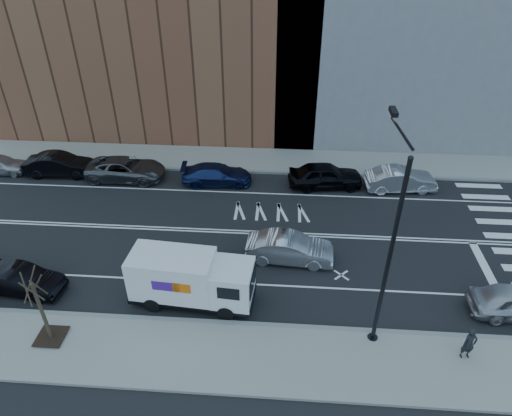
# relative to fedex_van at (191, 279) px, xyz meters

# --- Properties ---
(ground) EXTENTS (120.00, 120.00, 0.00)m
(ground) POSITION_rel_fedex_van_xyz_m (1.29, 5.60, -1.39)
(ground) COLOR black
(ground) RESTS_ON ground
(sidewalk_near) EXTENTS (44.00, 3.60, 0.15)m
(sidewalk_near) POSITION_rel_fedex_van_xyz_m (1.29, -3.20, -1.32)
(sidewalk_near) COLOR gray
(sidewalk_near) RESTS_ON ground
(sidewalk_far) EXTENTS (44.00, 3.60, 0.15)m
(sidewalk_far) POSITION_rel_fedex_van_xyz_m (1.29, 14.40, -1.32)
(sidewalk_far) COLOR gray
(sidewalk_far) RESTS_ON ground
(curb_near) EXTENTS (44.00, 0.25, 0.17)m
(curb_near) POSITION_rel_fedex_van_xyz_m (1.29, -1.40, -1.31)
(curb_near) COLOR gray
(curb_near) RESTS_ON ground
(curb_far) EXTENTS (44.00, 0.25, 0.17)m
(curb_far) POSITION_rel_fedex_van_xyz_m (1.29, 12.60, -1.31)
(curb_far) COLOR gray
(curb_far) RESTS_ON ground
(road_markings) EXTENTS (40.00, 8.60, 0.01)m
(road_markings) POSITION_rel_fedex_van_xyz_m (1.29, 5.60, -1.39)
(road_markings) COLOR white
(road_markings) RESTS_ON ground
(streetlight) EXTENTS (0.44, 4.02, 9.34)m
(streetlight) POSITION_rel_fedex_van_xyz_m (8.29, -1.31, 3.68)
(streetlight) COLOR black
(streetlight) RESTS_ON ground
(street_tree) EXTENTS (1.20, 1.20, 3.75)m
(street_tree) POSITION_rel_fedex_van_xyz_m (-5.71, -2.80, 0.06)
(street_tree) COLOR black
(street_tree) RESTS_ON ground
(fedex_van) EXTENTS (5.95, 2.44, 2.66)m
(fedex_van) POSITION_rel_fedex_van_xyz_m (0.00, 0.00, 0.00)
(fedex_van) COLOR black
(fedex_van) RESTS_ON ground
(far_parked_b) EXTENTS (4.76, 1.82, 1.55)m
(far_parked_b) POSITION_rel_fedex_van_xyz_m (-11.45, 11.39, -0.62)
(far_parked_b) COLOR black
(far_parked_b) RESTS_ON ground
(far_parked_c) EXTENTS (5.33, 2.48, 1.48)m
(far_parked_c) POSITION_rel_fedex_van_xyz_m (-6.71, 11.20, -0.66)
(far_parked_c) COLOR #4F5257
(far_parked_c) RESTS_ON ground
(far_parked_d) EXTENTS (4.80, 2.22, 1.36)m
(far_parked_d) POSITION_rel_fedex_van_xyz_m (-0.40, 11.01, -0.71)
(far_parked_d) COLOR navy
(far_parked_d) RESTS_ON ground
(far_parked_e) EXTENTS (5.08, 2.52, 1.66)m
(far_parked_e) POSITION_rel_fedex_van_xyz_m (6.89, 11.13, -0.56)
(far_parked_e) COLOR black
(far_parked_e) RESTS_ON ground
(far_parked_f) EXTENTS (4.78, 2.11, 1.53)m
(far_parked_f) POSITION_rel_fedex_van_xyz_m (11.79, 11.06, -0.63)
(far_parked_f) COLOR silver
(far_parked_f) RESTS_ON ground
(driving_sedan) EXTENTS (4.68, 1.88, 1.51)m
(driving_sedan) POSITION_rel_fedex_van_xyz_m (4.59, 3.35, -0.64)
(driving_sedan) COLOR #B3B3B8
(driving_sedan) RESTS_ON ground
(near_parked_rear_a) EXTENTS (4.29, 1.90, 1.37)m
(near_parked_rear_a) POSITION_rel_fedex_van_xyz_m (-8.41, 0.05, -0.71)
(near_parked_rear_a) COLOR black
(near_parked_rear_a) RESTS_ON ground
(pedestrian) EXTENTS (0.62, 0.45, 1.57)m
(pedestrian) POSITION_rel_fedex_van_xyz_m (11.99, -2.53, -0.46)
(pedestrian) COLOR black
(pedestrian) RESTS_ON sidewalk_near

